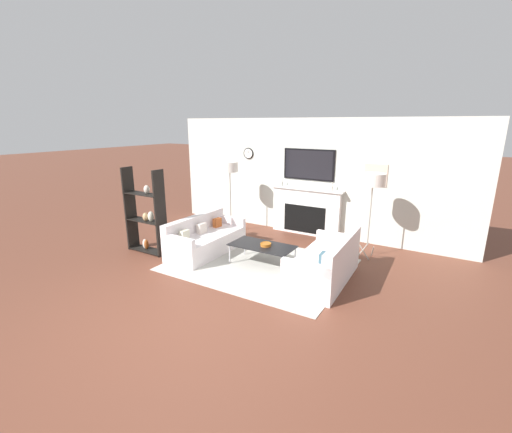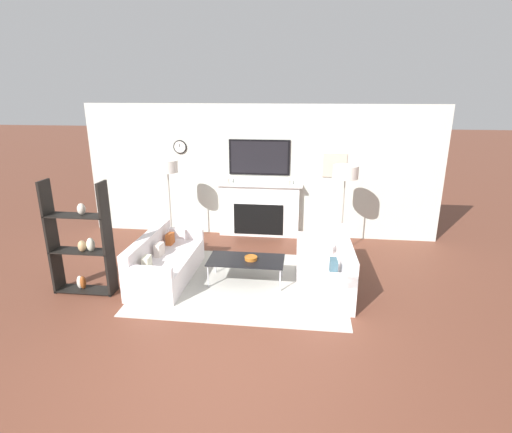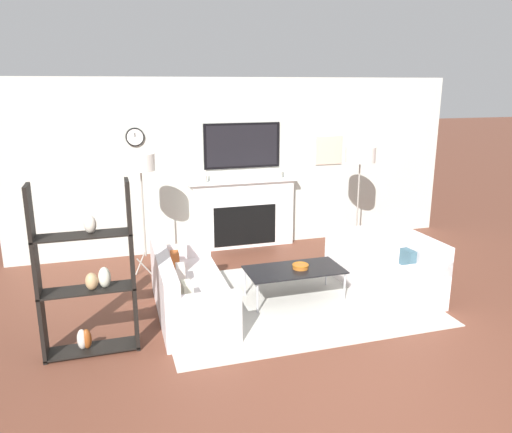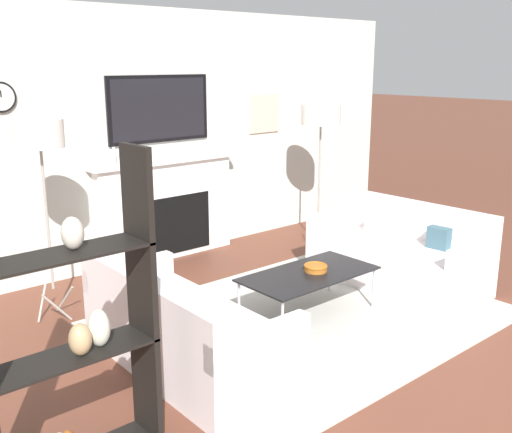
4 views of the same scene
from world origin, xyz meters
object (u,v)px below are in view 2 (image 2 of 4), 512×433
object	(u,v)px
floor_lamp_right	(345,173)
couch_right	(326,271)
shelf_unit	(81,244)
decorative_bowl	(251,258)
floor_lamp_left	(167,168)
couch_left	(165,263)
coffee_table	(246,261)

from	to	relation	value
floor_lamp_right	couch_right	bearing A→B (deg)	-103.74
shelf_unit	decorative_bowl	bearing A→B (deg)	13.63
floor_lamp_left	decorative_bowl	bearing A→B (deg)	-38.51
couch_right	floor_lamp_left	distance (m)	3.50
couch_left	shelf_unit	distance (m)	1.30
couch_left	decorative_bowl	bearing A→B (deg)	1.13
floor_lamp_right	floor_lamp_left	bearing A→B (deg)	180.00
floor_lamp_left	floor_lamp_right	world-z (taller)	floor_lamp_left
couch_right	floor_lamp_right	xyz separation A→B (m)	(0.35, 1.43, 1.25)
couch_left	shelf_unit	bearing A→B (deg)	-151.49
coffee_table	floor_lamp_right	xyz separation A→B (m)	(1.59, 1.40, 1.17)
coffee_table	floor_lamp_right	bearing A→B (deg)	41.24
floor_lamp_right	shelf_unit	distance (m)	4.51
floor_lamp_left	shelf_unit	size ratio (longest dim) A/B	0.99
shelf_unit	floor_lamp_left	bearing A→B (deg)	70.76
floor_lamp_left	couch_right	bearing A→B (deg)	-26.02
couch_right	floor_lamp_left	size ratio (longest dim) A/B	1.00
decorative_bowl	shelf_unit	bearing A→B (deg)	-166.37
floor_lamp_left	shelf_unit	distance (m)	2.25
couch_left	floor_lamp_left	xyz separation A→B (m)	(-0.35, 1.43, 1.29)
couch_right	couch_left	bearing A→B (deg)	-179.99
couch_left	coffee_table	world-z (taller)	couch_left
floor_lamp_right	shelf_unit	size ratio (longest dim) A/B	0.97
coffee_table	couch_right	bearing A→B (deg)	-1.46
couch_left	shelf_unit	xyz separation A→B (m)	(-1.05, -0.57, 0.51)
decorative_bowl	shelf_unit	size ratio (longest dim) A/B	0.12
couch_right	decorative_bowl	size ratio (longest dim) A/B	8.33
coffee_table	floor_lamp_left	bearing A→B (deg)	140.31
floor_lamp_left	couch_left	bearing A→B (deg)	-76.28
couch_left	couch_right	xyz separation A→B (m)	(2.58, 0.00, 0.01)
floor_lamp_left	floor_lamp_right	xyz separation A→B (m)	(3.28, 0.00, -0.02)
shelf_unit	couch_right	bearing A→B (deg)	8.91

